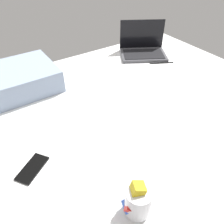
# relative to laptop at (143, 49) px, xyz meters

# --- Properties ---
(bed_mattress) EXTENTS (1.80, 1.40, 0.18)m
(bed_mattress) POSITION_rel_laptop_xyz_m (-0.46, -0.45, -0.13)
(bed_mattress) COLOR white
(bed_mattress) RESTS_ON ground
(laptop) EXTENTS (0.40, 0.36, 0.23)m
(laptop) POSITION_rel_laptop_xyz_m (0.00, 0.00, 0.00)
(laptop) COLOR #4C4C51
(laptop) RESTS_ON bed_mattress
(snack_cup) EXTENTS (0.11, 0.09, 0.14)m
(snack_cup) POSITION_rel_laptop_xyz_m (-0.81, -0.94, 0.02)
(snack_cup) COLOR silver
(snack_cup) RESTS_ON bed_mattress
(cell_phone) EXTENTS (0.15, 0.14, 0.01)m
(cell_phone) POSITION_rel_laptop_xyz_m (-1.05, -0.58, -0.04)
(cell_phone) COLOR black
(cell_phone) RESTS_ON bed_mattress
(pillow) EXTENTS (0.52, 0.36, 0.13)m
(pillow) POSITION_rel_laptop_xyz_m (-0.96, 0.03, 0.02)
(pillow) COLOR #8C9EB7
(pillow) RESTS_ON bed_mattress
(charger_cable) EXTENTS (0.15, 0.08, 0.01)m
(charger_cable) POSITION_rel_laptop_xyz_m (0.02, -0.19, -0.04)
(charger_cable) COLOR black
(charger_cable) RESTS_ON bed_mattress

